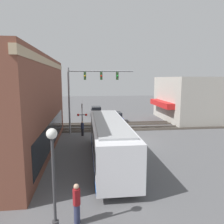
{
  "coord_description": "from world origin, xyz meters",
  "views": [
    {
      "loc": [
        -21.08,
        4.47,
        6.4
      ],
      "look_at": [
        3.49,
        1.6,
        2.61
      ],
      "focal_mm": 35.0,
      "sensor_mm": 36.0,
      "label": 1
    }
  ],
  "objects_px": {
    "streetlamp": "(53,172)",
    "pedestrian_at_crossing": "(82,128)",
    "city_bus": "(109,139)",
    "crossing_signal": "(82,115)",
    "pedestrian_by_lamp": "(77,203)",
    "parked_car_blue": "(116,117)",
    "parked_car_black": "(96,111)"
  },
  "relations": [
    {
      "from": "parked_car_black",
      "to": "pedestrian_by_lamp",
      "type": "xyz_separation_m",
      "value": [
        -29.8,
        2.19,
        0.27
      ]
    },
    {
      "from": "parked_car_blue",
      "to": "parked_car_black",
      "type": "xyz_separation_m",
      "value": [
        6.92,
        2.6,
        0.0
      ]
    },
    {
      "from": "city_bus",
      "to": "parked_car_blue",
      "type": "distance_m",
      "value": 15.96
    },
    {
      "from": "pedestrian_by_lamp",
      "to": "parked_car_blue",
      "type": "bearing_deg",
      "value": -11.83
    },
    {
      "from": "streetlamp",
      "to": "pedestrian_by_lamp",
      "type": "distance_m",
      "value": 2.0
    },
    {
      "from": "crossing_signal",
      "to": "pedestrian_at_crossing",
      "type": "xyz_separation_m",
      "value": [
        -0.64,
        -0.01,
        -1.43
      ]
    },
    {
      "from": "pedestrian_by_lamp",
      "to": "streetlamp",
      "type": "bearing_deg",
      "value": 119.24
    },
    {
      "from": "pedestrian_at_crossing",
      "to": "parked_car_black",
      "type": "bearing_deg",
      "value": -8.54
    },
    {
      "from": "streetlamp",
      "to": "pedestrian_by_lamp",
      "type": "height_order",
      "value": "streetlamp"
    },
    {
      "from": "parked_car_blue",
      "to": "pedestrian_by_lamp",
      "type": "bearing_deg",
      "value": 168.17
    },
    {
      "from": "city_bus",
      "to": "crossing_signal",
      "type": "bearing_deg",
      "value": 14.37
    },
    {
      "from": "city_bus",
      "to": "crossing_signal",
      "type": "distance_m",
      "value": 8.92
    },
    {
      "from": "streetlamp",
      "to": "parked_car_black",
      "type": "height_order",
      "value": "streetlamp"
    },
    {
      "from": "city_bus",
      "to": "pedestrian_at_crossing",
      "type": "bearing_deg",
      "value": 15.39
    },
    {
      "from": "city_bus",
      "to": "streetlamp",
      "type": "bearing_deg",
      "value": 158.22
    },
    {
      "from": "streetlamp",
      "to": "parked_car_blue",
      "type": "height_order",
      "value": "streetlamp"
    },
    {
      "from": "city_bus",
      "to": "pedestrian_by_lamp",
      "type": "distance_m",
      "value": 7.55
    },
    {
      "from": "parked_car_black",
      "to": "pedestrian_at_crossing",
      "type": "relative_size",
      "value": 2.65
    },
    {
      "from": "pedestrian_at_crossing",
      "to": "pedestrian_by_lamp",
      "type": "height_order",
      "value": "pedestrian_by_lamp"
    },
    {
      "from": "parked_car_black",
      "to": "pedestrian_by_lamp",
      "type": "distance_m",
      "value": 29.88
    },
    {
      "from": "crossing_signal",
      "to": "pedestrian_by_lamp",
      "type": "bearing_deg",
      "value": -179.93
    },
    {
      "from": "city_bus",
      "to": "pedestrian_at_crossing",
      "type": "distance_m",
      "value": 8.33
    },
    {
      "from": "streetlamp",
      "to": "pedestrian_at_crossing",
      "type": "distance_m",
      "value": 15.78
    },
    {
      "from": "city_bus",
      "to": "pedestrian_by_lamp",
      "type": "relative_size",
      "value": 6.56
    },
    {
      "from": "parked_car_black",
      "to": "pedestrian_at_crossing",
      "type": "height_order",
      "value": "pedestrian_at_crossing"
    },
    {
      "from": "crossing_signal",
      "to": "parked_car_black",
      "type": "distance_m",
      "value": 14.26
    },
    {
      "from": "crossing_signal",
      "to": "parked_car_black",
      "type": "height_order",
      "value": "crossing_signal"
    },
    {
      "from": "crossing_signal",
      "to": "streetlamp",
      "type": "distance_m",
      "value": 16.32
    },
    {
      "from": "streetlamp",
      "to": "city_bus",
      "type": "bearing_deg",
      "value": -21.78
    },
    {
      "from": "city_bus",
      "to": "crossing_signal",
      "type": "height_order",
      "value": "crossing_signal"
    },
    {
      "from": "streetlamp",
      "to": "parked_car_blue",
      "type": "relative_size",
      "value": 1.03
    },
    {
      "from": "parked_car_black",
      "to": "pedestrian_at_crossing",
      "type": "bearing_deg",
      "value": 171.46
    }
  ]
}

